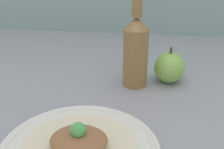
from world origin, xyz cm
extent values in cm
cube|color=gray|center=(0.00, 0.00, -2.00)|extent=(180.00, 110.00, 4.00)
cylinder|color=beige|center=(-7.13, -17.28, 1.92)|extent=(20.83, 20.83, 0.40)
ellipsoid|color=brown|center=(-7.13, -17.28, 3.59)|extent=(10.28, 8.74, 2.95)
sphere|color=#4CA34C|center=(-7.13, -17.28, 5.89)|extent=(2.75, 2.75, 2.75)
cylinder|color=olive|center=(1.10, 11.83, 7.56)|extent=(6.30, 6.30, 15.12)
cone|color=olive|center=(1.10, 11.83, 16.54)|extent=(6.30, 6.30, 2.84)
sphere|color=#84B74C|center=(9.96, 14.48, 4.02)|extent=(8.05, 8.05, 8.05)
cylinder|color=brown|center=(9.96, 14.48, 8.68)|extent=(0.64, 0.64, 1.81)
camera|label=1|loc=(4.04, -60.22, 38.42)|focal=50.00mm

